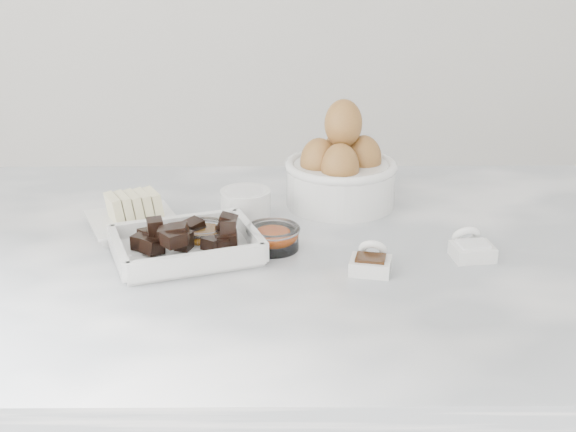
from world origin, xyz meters
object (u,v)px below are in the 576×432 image
Objects in this scene: sugar_ramekin at (246,203)px; zest_bowl at (273,237)px; honey_bowl at (204,235)px; salt_spoon at (471,247)px; vanilla_spoon at (371,261)px; egg_bowl at (341,171)px; chocolate_dish at (186,241)px; butter_plate at (131,215)px.

sugar_ramekin is 0.13m from zest_bowl.
salt_spoon reaches higher than honey_bowl.
zest_bowl is (0.10, -0.01, 0.00)m from honey_bowl.
vanilla_spoon reaches higher than zest_bowl.
salt_spoon reaches higher than vanilla_spoon.
salt_spoon is at bearing 17.09° from vanilla_spoon.
sugar_ramekin is at bearing 61.79° from honey_bowl.
sugar_ramekin is 0.12m from honey_bowl.
honey_bowl is 0.39m from salt_spoon.
egg_bowl reaches higher than zest_bowl.
sugar_ramekin reaches higher than salt_spoon.
sugar_ramekin is at bearing 61.45° from chocolate_dish.
chocolate_dish is 3.23× the size of vanilla_spoon.
egg_bowl is (0.16, 0.07, 0.03)m from sugar_ramekin.
salt_spoon is at bearing -51.64° from egg_bowl.
chocolate_dish is 0.27m from vanilla_spoon.
butter_plate is 0.14m from honey_bowl.
salt_spoon is (0.41, -0.01, -0.01)m from chocolate_dish.
zest_bowl is 1.07× the size of vanilla_spoon.
zest_bowl is (0.22, -0.09, -0.00)m from butter_plate.
chocolate_dish and butter_plate have the same top height.
chocolate_dish reaches higher than salt_spoon.
egg_bowl reaches higher than salt_spoon.
butter_plate reaches higher than salt_spoon.
butter_plate is 2.31× the size of honey_bowl.
salt_spoon is (0.39, -0.04, -0.00)m from honey_bowl.
zest_bowl is at bearing 150.53° from vanilla_spoon.
chocolate_dish is 0.41m from salt_spoon.
egg_bowl reaches higher than sugar_ramekin.
butter_plate is 2.27× the size of salt_spoon.
egg_bowl reaches higher than vanilla_spoon.
sugar_ramekin is (0.18, 0.03, 0.01)m from butter_plate.
butter_plate is 2.28× the size of vanilla_spoon.
chocolate_dish is at bearing -49.08° from butter_plate.
sugar_ramekin is at bearing 10.58° from butter_plate.
zest_bowl is at bearing -21.40° from butter_plate.
honey_bowl is (-0.22, -0.17, -0.04)m from egg_bowl.
sugar_ramekin is 0.17m from egg_bowl.
egg_bowl is at bearing 22.83° from sugar_ramekin.
sugar_ramekin reaches higher than zest_bowl.
egg_bowl is 2.33× the size of zest_bowl.
honey_bowl is 0.99× the size of vanilla_spoon.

